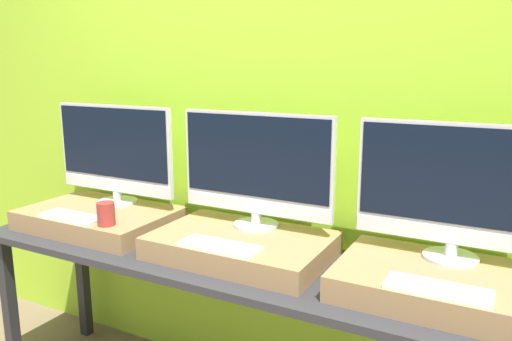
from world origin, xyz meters
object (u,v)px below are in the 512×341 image
mug (106,214)px  keyboard_right (438,289)px  keyboard_left (72,217)px  keyboard_center (220,246)px  monitor_left (114,152)px  monitor_right (456,189)px  monitor_center (256,167)px

mug → keyboard_right: 1.31m
keyboard_left → keyboard_center: bearing=0.0°
monitor_left → mug: 0.40m
monitor_left → keyboard_left: monitor_left is taller
mug → monitor_right: size_ratio=0.15×
keyboard_left → mug: bearing=-0.0°
keyboard_center → keyboard_right: same height
keyboard_left → keyboard_right: (1.51, 0.00, 0.00)m
monitor_right → keyboard_right: bearing=-90.0°
keyboard_left → mug: size_ratio=3.11×
keyboard_left → monitor_center: bearing=20.3°
monitor_left → keyboard_right: (1.51, -0.28, -0.24)m
mug → monitor_center: bearing=26.8°
keyboard_left → monitor_center: size_ratio=0.46×
mug → keyboard_center: mug is taller
keyboard_center → monitor_right: size_ratio=0.46×
monitor_right → monitor_center: bearing=180.0°
monitor_left → monitor_right: (1.51, 0.00, 0.00)m
monitor_left → keyboard_center: monitor_left is taller
monitor_center → monitor_left: bearing=180.0°
monitor_left → monitor_right: same height
keyboard_center → keyboard_right: (0.76, 0.00, 0.00)m
mug → keyboard_right: bearing=0.0°
monitor_left → mug: monitor_left is taller
monitor_left → mug: bearing=-54.0°
monitor_left → keyboard_right: size_ratio=2.18×
keyboard_left → keyboard_right: 1.51m
keyboard_left → monitor_right: 1.55m
keyboard_right → monitor_right: bearing=90.0°
mug → keyboard_center: 0.55m
monitor_right → keyboard_left: bearing=-169.5°
monitor_left → monitor_center: 0.76m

